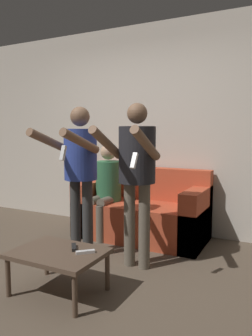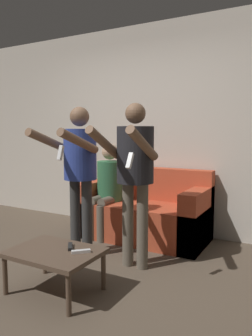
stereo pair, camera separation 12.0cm
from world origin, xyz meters
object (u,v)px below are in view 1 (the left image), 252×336
couch (142,213)px  person_standing_left (80,164)px  person_seated (106,185)px  person_standing_right (136,166)px  remote_near (85,252)px  remote_far (74,247)px  coffee_table (58,256)px

couch → person_standing_left: (-0.32, -0.86, 0.68)m
couch → person_seated: bearing=-162.5°
person_standing_right → person_seated: size_ratio=1.36×
remote_near → person_standing_right: bearing=80.5°
person_standing_right → remote_far: bearing=-112.0°
person_standing_left → coffee_table: size_ratio=2.15×
couch → person_seated: 0.57m
couch → remote_far: couch is taller
person_seated → person_standing_right: bearing=-43.7°
couch → remote_near: bearing=-82.4°
person_standing_right → remote_near: (-0.12, -0.69, -0.63)m
person_seated → remote_near: size_ratio=8.72×
couch → person_standing_left: bearing=-110.5°
person_standing_right → remote_near: bearing=-99.5°
person_standing_left → remote_far: size_ratio=11.12×
coffee_table → remote_far: 0.14m
coffee_table → person_seated: bearing=105.7°
person_seated → remote_far: bearing=-70.1°
remote_far → coffee_table: bearing=-127.2°
coffee_table → remote_near: size_ratio=5.48×
person_standing_right → person_seated: person_standing_right is taller
person_seated → remote_far: person_seated is taller
person_standing_right → remote_far: 0.94m
person_standing_left → person_standing_right: (0.64, 0.00, 0.01)m
couch → person_standing_right: 1.15m
person_seated → remote_far: (0.49, -1.37, -0.28)m
remote_far → person_standing_right: bearing=68.0°
remote_far → person_seated: bearing=109.9°
person_standing_right → coffee_table: (-0.34, -0.75, -0.68)m
person_standing_left → couch: bearing=69.5°
person_standing_left → person_standing_right: 0.64m
couch → coffee_table: couch is taller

